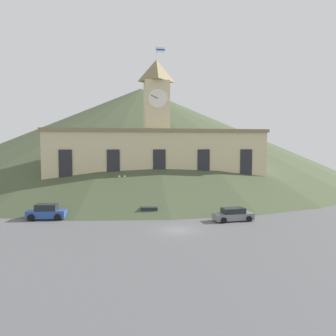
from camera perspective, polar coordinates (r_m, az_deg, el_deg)
name	(u,v)px	position (r m, az deg, el deg)	size (l,w,h in m)	color
ground_plane	(178,230)	(39.63, 1.71, -10.73)	(160.00, 160.00, 0.00)	#565659
civic_building	(157,160)	(61.79, -2.01, 1.32)	(40.38, 9.55, 28.40)	beige
banner_fence	(161,200)	(55.06, -1.16, -5.56)	(39.25, 0.12, 2.03)	#2347B2
hillside_backdrop	(141,133)	(109.93, -4.71, 6.13)	(132.97, 132.97, 29.11)	#424C33
street_lamp_far_right	(122,184)	(55.33, -8.00, -2.73)	(1.26, 0.36, 5.12)	black
street_lamp_left	(203,185)	(57.11, 6.06, -3.03)	(1.26, 0.36, 4.32)	black
car_blue_van	(47,212)	(47.98, -20.37, -7.24)	(5.24, 2.69, 2.10)	#284C99
car_yellow_coupe	(149,212)	(47.26, -3.26, -7.60)	(4.33, 2.38, 1.35)	yellow
car_black_suv	(232,203)	(53.72, 11.12, -6.07)	(4.96, 2.49, 1.80)	black
car_gray_pickup	(233,215)	(44.98, 11.28, -8.00)	(5.48, 2.81, 1.75)	slate
pedestrian	(189,204)	(51.83, 3.68, -6.29)	(0.48, 0.48, 1.64)	brown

